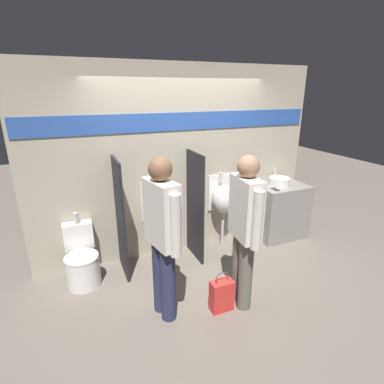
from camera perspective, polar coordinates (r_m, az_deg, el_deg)
The scene contains 13 objects.
ground_plane at distance 4.33m, azimuth 0.91°, elevation -13.96°, with size 16.00×16.00×0.00m, color #70665B.
display_wall at distance 4.31m, azimuth -2.24°, elevation 5.62°, with size 4.20×0.07×2.70m.
sink_counter at distance 5.15m, azimuth 16.54°, elevation -3.59°, with size 0.81×0.53×0.89m.
sink_basin at distance 5.00m, azimuth 16.25°, elevation 1.95°, with size 0.33×0.33×0.27m.
cell_phone at distance 4.78m, azimuth 15.57°, elevation 0.51°, with size 0.07×0.14×0.01m.
divider_near_counter at distance 3.97m, azimuth -13.50°, elevation -4.93°, with size 0.03×0.57×1.56m.
divider_mid at distance 4.24m, azimuth 0.58°, elevation -2.82°, with size 0.03×0.57×1.56m.
urinal_near_counter at distance 4.19m, azimuth -6.76°, elevation -3.27°, with size 0.38×0.31×1.17m.
urinal_far at distance 4.57m, azimuth 5.94°, elevation -1.33°, with size 0.38×0.31×1.17m.
toilet at distance 4.12m, azimuth -20.22°, elevation -12.33°, with size 0.42×0.58×0.88m.
person_in_vest at distance 3.06m, azimuth -5.65°, elevation -7.94°, with size 0.28×0.60×1.76m.
person_with_lanyard at distance 3.26m, azimuth 9.99°, elevation -6.61°, with size 0.24×0.61×1.74m.
shopping_bag at distance 3.53m, azimuth 5.66°, elevation -18.97°, with size 0.25×0.14×0.49m.
Camera 1 is at (-1.48, -3.32, 2.35)m, focal length 28.00 mm.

